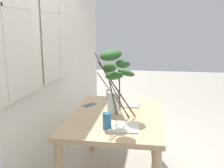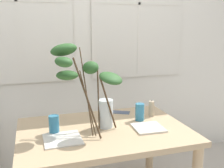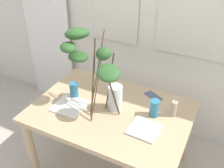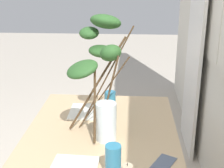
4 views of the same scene
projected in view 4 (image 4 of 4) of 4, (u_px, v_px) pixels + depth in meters
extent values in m
cube|color=white|center=(197.00, 15.00, 2.79)|extent=(0.61, 0.03, 2.55)
cube|color=tan|center=(100.00, 140.00, 1.89)|extent=(1.32, 0.92, 0.04)
cylinder|color=tan|center=(59.00, 141.00, 2.60)|extent=(0.08, 0.08, 0.68)
cylinder|color=tan|center=(158.00, 144.00, 2.56)|extent=(0.08, 0.08, 0.68)
cylinder|color=silver|center=(106.00, 122.00, 1.82)|extent=(0.12, 0.12, 0.23)
cylinder|color=silver|center=(106.00, 133.00, 1.85)|extent=(0.11, 0.11, 0.07)
cylinder|color=#47331E|center=(106.00, 78.00, 1.90)|extent=(0.03, 0.32, 0.63)
ellipsoid|color=#285123|center=(106.00, 22.00, 1.95)|extent=(0.21, 0.22, 0.14)
cylinder|color=#47331E|center=(95.00, 105.00, 1.79)|extent=(0.14, 0.02, 0.42)
ellipsoid|color=#285123|center=(82.00, 69.00, 1.72)|extent=(0.19, 0.20, 0.14)
cylinder|color=#47331E|center=(97.00, 83.00, 1.92)|extent=(0.15, 0.35, 0.56)
ellipsoid|color=#285123|center=(89.00, 33.00, 1.99)|extent=(0.17, 0.16, 0.10)
cylinder|color=#47331E|center=(104.00, 93.00, 1.93)|extent=(0.06, 0.31, 0.44)
ellipsoid|color=#285123|center=(101.00, 51.00, 2.00)|extent=(0.19, 0.19, 0.09)
cylinder|color=#47331E|center=(108.00, 96.00, 1.83)|extent=(0.03, 0.12, 0.48)
ellipsoid|color=#285123|center=(111.00, 53.00, 1.80)|extent=(0.15, 0.16, 0.13)
cylinder|color=teal|center=(110.00, 101.00, 2.22)|extent=(0.08, 0.08, 0.14)
cylinder|color=teal|center=(113.00, 159.00, 1.53)|extent=(0.08, 0.08, 0.15)
cube|color=silver|center=(89.00, 112.00, 2.21)|extent=(0.27, 0.27, 0.01)
cube|color=#4C566B|center=(163.00, 164.00, 1.62)|extent=(0.19, 0.16, 0.00)
cylinder|color=black|center=(127.00, 164.00, 1.37)|extent=(0.00, 0.00, 0.01)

